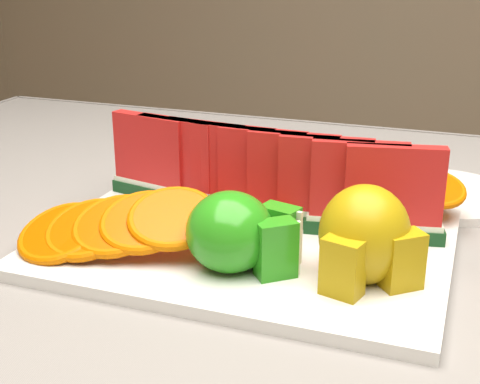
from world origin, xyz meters
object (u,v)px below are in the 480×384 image
at_px(apple_cluster, 238,233).
at_px(pear_cluster, 365,238).
at_px(fork, 173,169).
at_px(side_plate, 442,195).
at_px(platter, 248,241).

xyz_separation_m(apple_cluster, pear_cluster, (0.11, 0.02, 0.01)).
relative_size(apple_cluster, fork, 0.59).
relative_size(pear_cluster, fork, 0.51).
bearing_deg(side_plate, apple_cluster, -119.94).
height_order(platter, fork, platter).
xyz_separation_m(apple_cluster, side_plate, (0.16, 0.28, -0.04)).
bearing_deg(side_plate, pear_cluster, -100.59).
xyz_separation_m(platter, apple_cluster, (0.01, -0.07, 0.04)).
xyz_separation_m(platter, side_plate, (0.18, 0.21, -0.00)).
distance_m(platter, side_plate, 0.28).
relative_size(pear_cluster, side_plate, 0.42).
bearing_deg(fork, side_plate, 2.17).
distance_m(apple_cluster, side_plate, 0.32).
distance_m(pear_cluster, fork, 0.40).
relative_size(platter, pear_cluster, 4.06).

